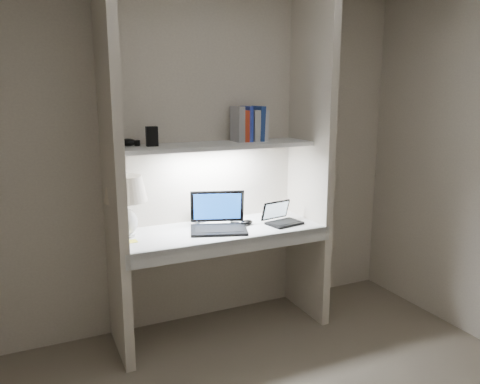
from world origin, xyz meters
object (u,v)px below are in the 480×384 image
laptop_netbook (281,218)px  book_row (249,125)px  table_lamp (126,196)px  laptop_main (218,221)px  speaker (200,213)px

laptop_netbook → book_row: bearing=118.4°
table_lamp → laptop_main: (0.62, -0.08, -0.22)m
laptop_main → book_row: size_ratio=1.86×
speaker → laptop_main: bearing=-92.6°
speaker → table_lamp: bearing=175.6°
laptop_netbook → book_row: size_ratio=1.09×
table_lamp → laptop_netbook: (1.10, -0.14, -0.24)m
laptop_main → laptop_netbook: (0.47, -0.07, -0.02)m
laptop_netbook → speaker: laptop_netbook is taller
book_row → speaker: bearing=168.1°
speaker → laptop_netbook: bearing=-45.7°
laptop_netbook → book_row: (-0.17, 0.20, 0.68)m
book_row → laptop_main: bearing=-155.7°
laptop_netbook → table_lamp: bearing=161.4°
laptop_main → book_row: bearing=43.1°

